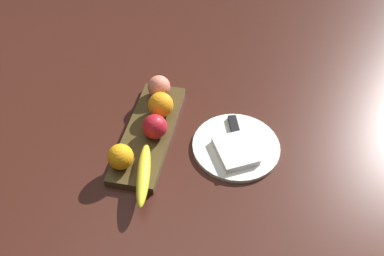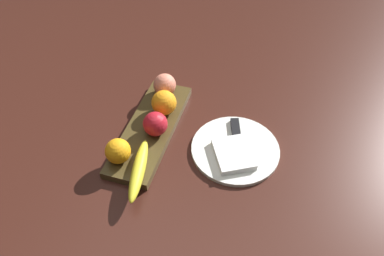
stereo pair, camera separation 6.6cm
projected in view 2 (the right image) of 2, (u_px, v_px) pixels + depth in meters
name	position (u px, v px, depth m)	size (l,w,h in m)	color
ground_plane	(156.00, 121.00, 1.07)	(2.40, 2.40, 0.00)	#3B1B13
fruit_tray	(151.00, 129.00, 1.04)	(0.39, 0.13, 0.02)	#47391C
apple	(155.00, 124.00, 0.99)	(0.07, 0.07, 0.07)	red
banana	(139.00, 170.00, 0.90)	(0.19, 0.03, 0.03)	yellow
orange_near_apple	(164.00, 103.00, 1.04)	(0.07, 0.07, 0.07)	orange
orange_near_banana	(118.00, 151.00, 0.92)	(0.07, 0.07, 0.07)	orange
peach	(165.00, 85.00, 1.10)	(0.07, 0.07, 0.07)	#E07C62
dinner_plate	(235.00, 149.00, 0.99)	(0.24, 0.24, 0.01)	white
folded_napkin	(233.00, 154.00, 0.96)	(0.12, 0.10, 0.02)	white
knife	(236.00, 135.00, 1.01)	(0.18, 0.07, 0.01)	silver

